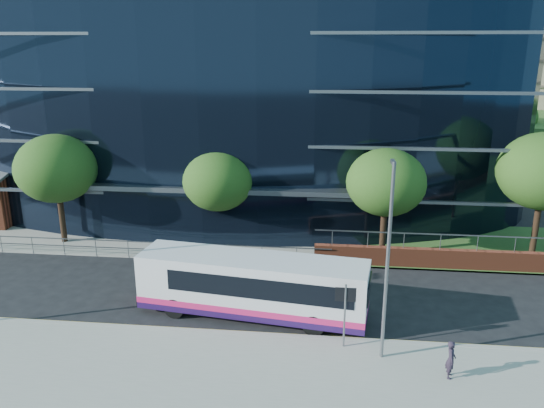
# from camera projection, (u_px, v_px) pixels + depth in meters

# --- Properties ---
(ground) EXTENTS (200.00, 200.00, 0.00)m
(ground) POSITION_uv_depth(u_px,v_px,m) (243.00, 324.00, 24.05)
(ground) COLOR black
(ground) RESTS_ON ground
(pavement_near) EXTENTS (80.00, 8.00, 0.15)m
(pavement_near) POSITION_uv_depth(u_px,v_px,m) (221.00, 391.00, 19.27)
(pavement_near) COLOR gray
(pavement_near) RESTS_ON ground
(kerb) EXTENTS (80.00, 0.25, 0.16)m
(kerb) POSITION_uv_depth(u_px,v_px,m) (239.00, 334.00, 23.08)
(kerb) COLOR gray
(kerb) RESTS_ON ground
(yellow_line_outer) EXTENTS (80.00, 0.08, 0.01)m
(yellow_line_outer) POSITION_uv_depth(u_px,v_px,m) (240.00, 333.00, 23.29)
(yellow_line_outer) COLOR gold
(yellow_line_outer) RESTS_ON ground
(yellow_line_inner) EXTENTS (80.00, 0.08, 0.01)m
(yellow_line_inner) POSITION_uv_depth(u_px,v_px,m) (240.00, 331.00, 23.43)
(yellow_line_inner) COLOR gold
(yellow_line_inner) RESTS_ON ground
(far_forecourt) EXTENTS (50.00, 8.00, 0.10)m
(far_forecourt) POSITION_uv_depth(u_px,v_px,m) (180.00, 235.00, 35.13)
(far_forecourt) COLOR gray
(far_forecourt) RESTS_ON ground
(glass_office) EXTENTS (44.00, 23.10, 16.00)m
(glass_office) POSITION_uv_depth(u_px,v_px,m) (233.00, 100.00, 42.01)
(glass_office) COLOR black
(glass_office) RESTS_ON ground
(guard_railings) EXTENTS (24.00, 0.05, 1.10)m
(guard_railings) POSITION_uv_depth(u_px,v_px,m) (128.00, 245.00, 31.31)
(guard_railings) COLOR slate
(guard_railings) RESTS_ON ground
(apartment_block) EXTENTS (60.00, 42.00, 30.00)m
(apartment_block) POSITION_uv_depth(u_px,v_px,m) (541.00, 53.00, 72.01)
(apartment_block) COLOR #2D511E
(apartment_block) RESTS_ON ground
(street_sign) EXTENTS (0.85, 0.09, 2.80)m
(street_sign) POSITION_uv_depth(u_px,v_px,m) (345.00, 303.00, 21.46)
(street_sign) COLOR slate
(street_sign) RESTS_ON pavement_near
(tree_far_a) EXTENTS (4.95, 4.95, 6.98)m
(tree_far_a) POSITION_uv_depth(u_px,v_px,m) (56.00, 169.00, 32.56)
(tree_far_a) COLOR black
(tree_far_a) RESTS_ON ground
(tree_far_b) EXTENTS (4.29, 4.29, 6.05)m
(tree_far_b) POSITION_uv_depth(u_px,v_px,m) (218.00, 181.00, 32.19)
(tree_far_b) COLOR black
(tree_far_b) RESTS_ON ground
(tree_far_c) EXTENTS (4.62, 4.62, 6.51)m
(tree_far_c) POSITION_uv_depth(u_px,v_px,m) (386.00, 183.00, 30.59)
(tree_far_c) COLOR black
(tree_far_c) RESTS_ON ground
(tree_far_d) EXTENTS (5.28, 5.28, 7.44)m
(tree_far_d) POSITION_uv_depth(u_px,v_px,m) (544.00, 171.00, 30.42)
(tree_far_d) COLOR black
(tree_far_d) RESTS_ON ground
(tree_dist_e) EXTENTS (4.62, 4.62, 6.51)m
(tree_dist_e) POSITION_uv_depth(u_px,v_px,m) (515.00, 117.00, 58.34)
(tree_dist_e) COLOR black
(tree_dist_e) RESTS_ON ground
(streetlight_east) EXTENTS (0.15, 0.77, 8.00)m
(streetlight_east) POSITION_uv_depth(u_px,v_px,m) (388.00, 257.00, 20.08)
(streetlight_east) COLOR slate
(streetlight_east) RESTS_ON pavement_near
(city_bus) EXTENTS (10.86, 3.87, 2.88)m
(city_bus) POSITION_uv_depth(u_px,v_px,m) (254.00, 286.00, 24.40)
(city_bus) COLOR silver
(city_bus) RESTS_ON ground
(pedestrian) EXTENTS (0.43, 0.59, 1.50)m
(pedestrian) POSITION_uv_depth(u_px,v_px,m) (451.00, 359.00, 19.78)
(pedestrian) COLOR black
(pedestrian) RESTS_ON pavement_near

